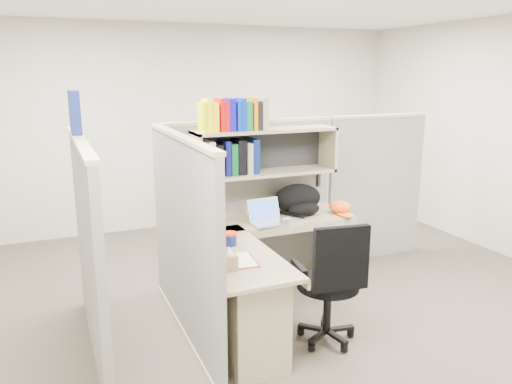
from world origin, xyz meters
name	(u,v)px	position (x,y,z in m)	size (l,w,h in m)	color
ground	(286,314)	(0.00, 0.00, 0.00)	(6.00, 6.00, 0.00)	#363229
room_shell	(289,131)	(0.00, 0.00, 1.62)	(6.00, 6.00, 6.00)	#B6B3A5
cubicle	(228,207)	(-0.37, 0.45, 0.91)	(3.79, 1.84, 1.95)	slate
desk	(257,288)	(-0.41, -0.29, 0.44)	(1.74, 1.75, 0.73)	gray
laptop	(269,212)	(-0.01, 0.37, 0.84)	(0.32, 0.32, 0.23)	silver
backpack	(301,199)	(0.42, 0.56, 0.87)	(0.48, 0.37, 0.28)	black
orange_cap	(340,207)	(0.79, 0.44, 0.79)	(0.21, 0.25, 0.12)	#E15713
snack_canister	(230,238)	(-0.53, -0.03, 0.79)	(0.11, 0.11, 0.11)	navy
tissue_box	(229,258)	(-0.71, -0.51, 0.82)	(0.11, 0.11, 0.17)	#A27D5C
mouse	(287,219)	(0.19, 0.40, 0.75)	(0.09, 0.06, 0.03)	#8299B8
paper_cup	(250,209)	(-0.04, 0.75, 0.78)	(0.07, 0.07, 0.10)	silver
book_stack	(269,204)	(0.19, 0.81, 0.79)	(0.19, 0.26, 0.12)	gray
loose_paper	(238,260)	(-0.59, -0.37, 0.73)	(0.22, 0.30, 0.00)	white
task_chair	(330,301)	(0.09, -0.56, 0.36)	(0.56, 0.51, 1.02)	black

